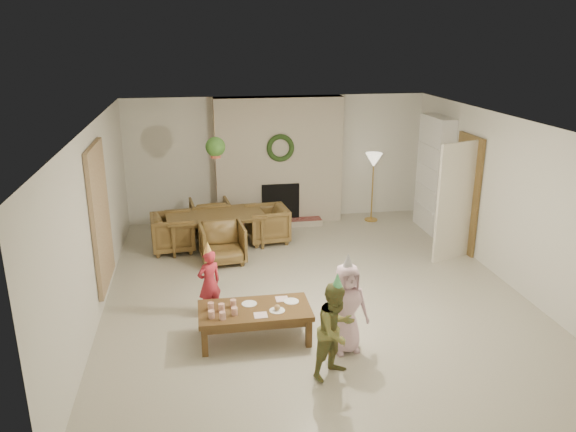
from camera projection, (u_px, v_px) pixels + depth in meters
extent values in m
plane|color=#B7B29E|center=(312.00, 290.00, 8.36)|extent=(7.00, 7.00, 0.00)
plane|color=white|center=(315.00, 123.00, 7.58)|extent=(7.00, 7.00, 0.00)
plane|color=silver|center=(277.00, 159.00, 11.25)|extent=(7.00, 0.00, 7.00)
plane|color=silver|center=(400.00, 334.00, 4.69)|extent=(7.00, 0.00, 7.00)
plane|color=silver|center=(95.00, 221.00, 7.50)|extent=(0.00, 7.00, 7.00)
plane|color=silver|center=(507.00, 200.00, 8.44)|extent=(0.00, 7.00, 7.00)
cube|color=#532716|center=(279.00, 161.00, 11.06)|extent=(2.50, 0.40, 2.50)
cube|color=maroon|center=(282.00, 223.00, 11.10)|extent=(1.60, 0.30, 0.12)
cube|color=black|center=(280.00, 202.00, 11.14)|extent=(0.75, 0.12, 0.75)
torus|color=#1C3714|center=(280.00, 148.00, 10.75)|extent=(0.54, 0.10, 0.54)
cylinder|color=gold|center=(371.00, 220.00, 11.46)|extent=(0.26, 0.26, 0.03)
cylinder|color=gold|center=(372.00, 190.00, 11.26)|extent=(0.03, 0.03, 1.26)
cone|color=beige|center=(374.00, 160.00, 11.07)|extent=(0.34, 0.34, 0.28)
cube|color=white|center=(434.00, 174.00, 10.62)|extent=(0.30, 1.00, 2.20)
cube|color=white|center=(430.00, 207.00, 10.82)|extent=(0.30, 0.92, 0.03)
cube|color=white|center=(432.00, 187.00, 10.69)|extent=(0.30, 0.92, 0.03)
cube|color=white|center=(434.00, 167.00, 10.57)|extent=(0.30, 0.92, 0.03)
cube|color=white|center=(435.00, 146.00, 10.44)|extent=(0.30, 0.92, 0.03)
cube|color=#B42137|center=(433.00, 202.00, 10.63)|extent=(0.20, 0.40, 0.24)
cube|color=#26638C|center=(430.00, 179.00, 10.69)|extent=(0.20, 0.44, 0.24)
cube|color=#A18A22|center=(435.00, 161.00, 10.43)|extent=(0.20, 0.36, 0.22)
cube|color=brown|center=(466.00, 194.00, 9.63)|extent=(0.05, 0.86, 2.04)
cube|color=beige|center=(455.00, 202.00, 9.22)|extent=(0.77, 0.32, 2.00)
cube|color=tan|center=(100.00, 217.00, 7.69)|extent=(0.06, 1.20, 2.00)
imported|color=brown|center=(216.00, 230.00, 9.97)|extent=(1.80, 1.13, 0.60)
imported|color=brown|center=(223.00, 243.00, 9.27)|extent=(0.78, 0.80, 0.67)
imported|color=brown|center=(210.00, 216.00, 10.65)|extent=(0.78, 0.80, 0.67)
imported|color=brown|center=(173.00, 233.00, 9.77)|extent=(0.80, 0.78, 0.67)
imported|color=brown|center=(267.00, 224.00, 10.20)|extent=(0.80, 0.78, 0.67)
cylinder|color=tan|center=(215.00, 133.00, 8.89)|extent=(0.01, 0.01, 0.70)
cylinder|color=#9E4533|center=(216.00, 154.00, 9.00)|extent=(0.16, 0.16, 0.12)
sphere|color=#264E1A|center=(215.00, 147.00, 8.96)|extent=(0.32, 0.32, 0.32)
cube|color=brown|center=(255.00, 311.00, 6.89)|extent=(1.38, 0.69, 0.06)
cube|color=brown|center=(255.00, 316.00, 6.92)|extent=(1.28, 0.59, 0.09)
cube|color=brown|center=(205.00, 342.00, 6.60)|extent=(0.07, 0.07, 0.36)
cube|color=brown|center=(309.00, 333.00, 6.79)|extent=(0.07, 0.07, 0.36)
cube|color=brown|center=(204.00, 319.00, 7.12)|extent=(0.07, 0.07, 0.36)
cube|color=brown|center=(300.00, 311.00, 7.32)|extent=(0.07, 0.07, 0.36)
cylinder|color=white|center=(211.00, 314.00, 6.63)|extent=(0.07, 0.07, 0.10)
cylinder|color=white|center=(211.00, 306.00, 6.83)|extent=(0.07, 0.07, 0.10)
cylinder|color=white|center=(222.00, 316.00, 6.60)|extent=(0.07, 0.07, 0.10)
cylinder|color=white|center=(222.00, 307.00, 6.80)|extent=(0.07, 0.07, 0.10)
cylinder|color=white|center=(235.00, 311.00, 6.71)|extent=(0.07, 0.07, 0.10)
cylinder|color=white|center=(233.00, 303.00, 6.91)|extent=(0.07, 0.07, 0.10)
cylinder|color=white|center=(249.00, 304.00, 6.99)|extent=(0.19, 0.19, 0.01)
cylinder|color=white|center=(277.00, 310.00, 6.82)|extent=(0.19, 0.19, 0.01)
cylinder|color=white|center=(291.00, 301.00, 7.06)|extent=(0.19, 0.19, 0.01)
sphere|color=tan|center=(277.00, 307.00, 6.81)|extent=(0.07, 0.07, 0.07)
cube|color=#E9ACB8|center=(261.00, 315.00, 6.71)|extent=(0.16, 0.16, 0.01)
cube|color=#E9ACB8|center=(282.00, 299.00, 7.12)|extent=(0.16, 0.16, 0.01)
imported|color=#B12633|center=(209.00, 283.00, 7.48)|extent=(0.41, 0.36, 0.94)
cone|color=#DFE64C|center=(208.00, 248.00, 7.32)|extent=(0.14, 0.14, 0.18)
imported|color=olive|center=(336.00, 330.00, 6.12)|extent=(0.68, 0.64, 1.11)
cone|color=#54C476|center=(337.00, 281.00, 5.93)|extent=(0.16, 0.16, 0.18)
imported|color=beige|center=(346.00, 308.00, 6.61)|extent=(0.60, 0.44, 1.12)
cone|color=#ADADB4|center=(348.00, 261.00, 6.42)|extent=(0.15, 0.15, 0.20)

